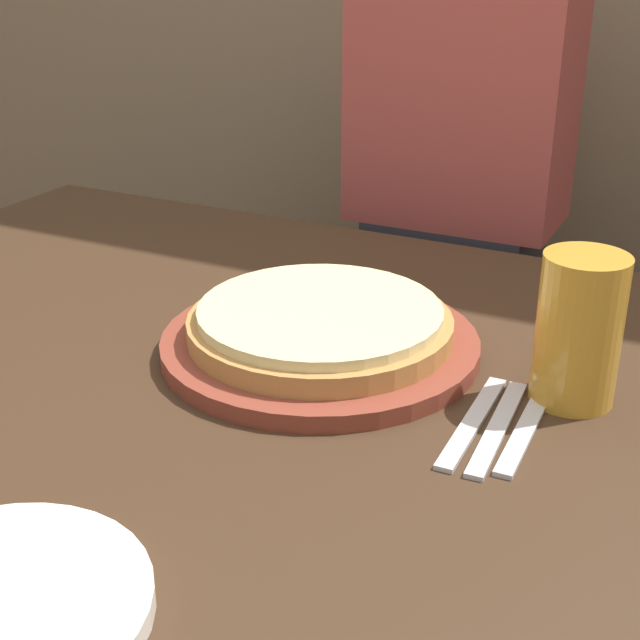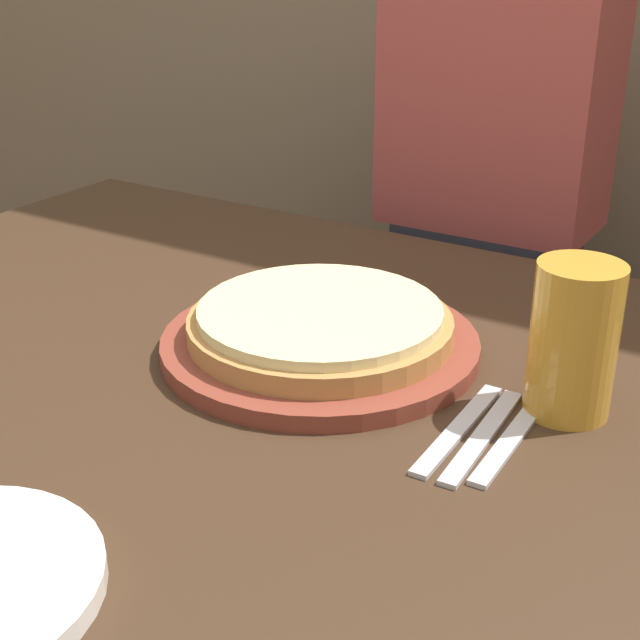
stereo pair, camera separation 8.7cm
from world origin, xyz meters
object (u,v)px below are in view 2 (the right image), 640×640
pizza_on_board (320,332)px  fork (459,428)px  spoon (508,443)px  beer_glass (574,334)px  diner_person (485,272)px  dinner_knife (483,436)px

pizza_on_board → fork: size_ratio=1.92×
spoon → beer_glass: bearing=75.4°
spoon → diner_person: (-0.30, 0.69, -0.11)m
pizza_on_board → spoon: (0.25, -0.08, -0.02)m
pizza_on_board → diner_person: (-0.04, 0.62, -0.14)m
beer_glass → spoon: size_ratio=0.98×
pizza_on_board → fork: bearing=-20.2°
dinner_knife → diner_person: (-0.27, 0.69, -0.11)m
pizza_on_board → beer_glass: beer_glass is taller
spoon → pizza_on_board: bearing=163.5°
beer_glass → spoon: beer_glass is taller
diner_person → dinner_knife: bearing=-68.4°
beer_glass → dinner_knife: bearing=-117.9°
fork → dinner_knife: 0.02m
beer_glass → fork: 0.14m
fork → dinner_knife: size_ratio=1.00×
diner_person → fork: bearing=-70.2°
diner_person → beer_glass: bearing=-61.7°
fork → diner_person: (-0.25, 0.69, -0.11)m
dinner_knife → diner_person: bearing=111.6°
beer_glass → dinner_knife: (-0.05, -0.09, -0.08)m
beer_glass → diner_person: bearing=118.3°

